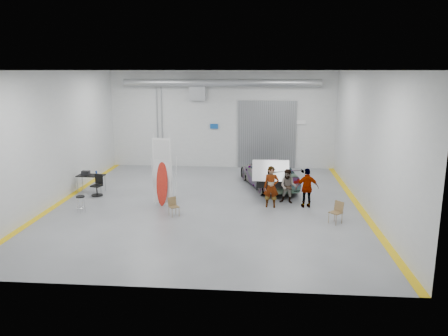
# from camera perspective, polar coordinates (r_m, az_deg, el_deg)

# --- Properties ---
(ground) EXTENTS (16.00, 16.00, 0.00)m
(ground) POSITION_cam_1_polar(r_m,az_deg,el_deg) (20.16, -2.15, -4.71)
(ground) COLOR slate
(ground) RESTS_ON ground
(room_shell) EXTENTS (14.02, 16.18, 6.01)m
(room_shell) POSITION_cam_1_polar(r_m,az_deg,el_deg) (21.52, -0.91, 7.49)
(room_shell) COLOR silver
(room_shell) RESTS_ON ground
(sedan_car) EXTENTS (3.49, 5.47, 1.47)m
(sedan_car) POSITION_cam_1_polar(r_m,az_deg,el_deg) (23.03, 5.91, -0.67)
(sedan_car) COLOR white
(sedan_car) RESTS_ON ground
(person_a) EXTENTS (0.69, 0.47, 1.87)m
(person_a) POSITION_cam_1_polar(r_m,az_deg,el_deg) (19.57, 6.19, -2.47)
(person_a) COLOR #9C7655
(person_a) RESTS_ON ground
(person_b) EXTENTS (0.91, 0.77, 1.60)m
(person_b) POSITION_cam_1_polar(r_m,az_deg,el_deg) (20.27, 8.38, -2.38)
(person_b) COLOR teal
(person_b) RESTS_ON ground
(person_c) EXTENTS (1.08, 0.57, 1.79)m
(person_c) POSITION_cam_1_polar(r_m,az_deg,el_deg) (19.78, 10.81, -2.58)
(person_c) COLOR #AA5438
(person_c) RESTS_ON ground
(surfboard_display) EXTENTS (0.91, 0.39, 3.27)m
(surfboard_display) POSITION_cam_1_polar(r_m,az_deg,el_deg) (19.77, -7.92, -1.18)
(surfboard_display) COLOR white
(surfboard_display) RESTS_ON ground
(folding_chair_near) EXTENTS (0.51, 0.57, 0.79)m
(folding_chair_near) POSITION_cam_1_polar(r_m,az_deg,el_deg) (18.59, -6.55, -5.50)
(folding_chair_near) COLOR brown
(folding_chair_near) RESTS_ON ground
(folding_chair_far) EXTENTS (0.59, 0.68, 0.89)m
(folding_chair_far) POSITION_cam_1_polar(r_m,az_deg,el_deg) (18.13, 14.34, -6.19)
(folding_chair_far) COLOR brown
(folding_chair_far) RESTS_ON ground
(shop_stool) EXTENTS (0.38, 0.38, 0.75)m
(shop_stool) POSITION_cam_1_polar(r_m,az_deg,el_deg) (19.80, -18.19, -4.54)
(shop_stool) COLOR black
(shop_stool) RESTS_ON ground
(work_table) EXTENTS (1.37, 0.74, 1.09)m
(work_table) POSITION_cam_1_polar(r_m,az_deg,el_deg) (23.06, -17.15, -0.88)
(work_table) COLOR gray
(work_table) RESTS_ON ground
(office_chair) EXTENTS (0.56, 0.59, 1.03)m
(office_chair) POSITION_cam_1_polar(r_m,az_deg,el_deg) (22.24, -16.24, -2.34)
(office_chair) COLOR black
(office_chair) RESTS_ON ground
(trunk_lid) EXTENTS (1.72, 1.04, 0.04)m
(trunk_lid) POSITION_cam_1_polar(r_m,az_deg,el_deg) (20.63, 6.10, -0.08)
(trunk_lid) COLOR silver
(trunk_lid) RESTS_ON sedan_car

